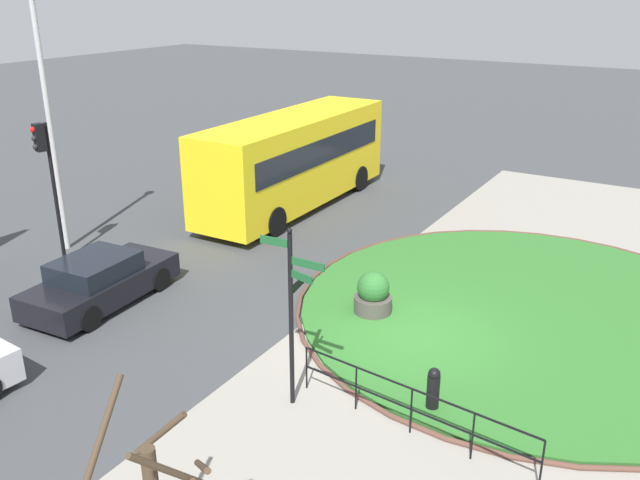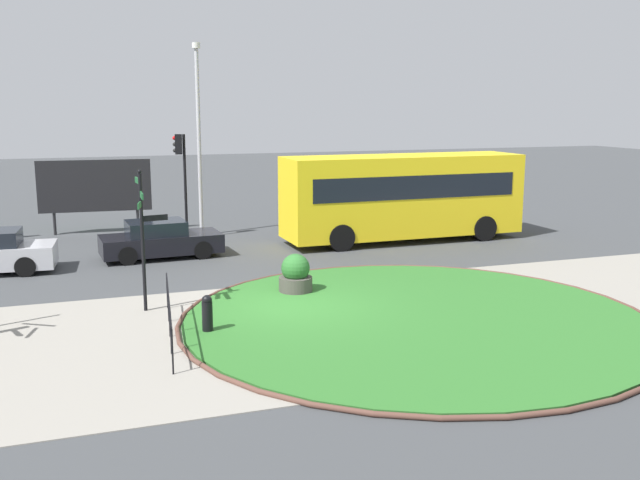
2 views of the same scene
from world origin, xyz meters
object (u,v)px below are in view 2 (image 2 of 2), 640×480
at_px(bus_yellow, 403,195).
at_px(bollard_foreground, 207,314).
at_px(billboard_right, 95,187).
at_px(planter_near_signpost, 296,276).
at_px(lamppost_tall, 199,134).
at_px(signpost_directional, 143,229).
at_px(traffic_light_near, 181,163).
at_px(car_far_lane, 160,240).

bearing_deg(bus_yellow, bollard_foreground, -136.10).
distance_m(billboard_right, planter_near_signpost, 13.22).
relative_size(bollard_foreground, lamppost_tall, 0.12).
bearing_deg(billboard_right, bus_yellow, -22.86).
relative_size(signpost_directional, lamppost_tall, 0.48).
bearing_deg(bollard_foreground, traffic_light_near, 83.77).
distance_m(traffic_light_near, billboard_right, 4.27).
xyz_separation_m(signpost_directional, planter_near_signpost, (4.18, 0.36, -1.66)).
relative_size(signpost_directional, billboard_right, 0.82).
bearing_deg(billboard_right, planter_near_signpost, -64.16).
bearing_deg(lamppost_tall, bollard_foreground, -99.54).
distance_m(signpost_directional, car_far_lane, 7.00).
distance_m(car_far_lane, lamppost_tall, 5.72).
relative_size(bus_yellow, billboard_right, 2.09).
bearing_deg(billboard_right, car_far_lane, -68.05).
xyz_separation_m(signpost_directional, lamppost_tall, (3.35, 10.67, 1.96)).
relative_size(car_far_lane, planter_near_signpost, 3.62).
height_order(car_far_lane, lamppost_tall, lamppost_tall).
xyz_separation_m(bus_yellow, planter_near_signpost, (-6.44, -6.46, -1.27)).
bearing_deg(lamppost_tall, planter_near_signpost, -85.38).
distance_m(signpost_directional, traffic_light_near, 10.29).
bearing_deg(signpost_directional, traffic_light_near, 75.90).
bearing_deg(car_far_lane, billboard_right, 104.55).
height_order(bus_yellow, car_far_lane, bus_yellow).
xyz_separation_m(bollard_foreground, billboard_right, (-1.85, 15.01, 1.46)).
bearing_deg(signpost_directional, planter_near_signpost, 4.89).
height_order(bollard_foreground, car_far_lane, car_far_lane).
distance_m(bollard_foreground, planter_near_signpost, 4.14).
bearing_deg(car_far_lane, lamppost_tall, 57.87).
distance_m(bollard_foreground, lamppost_tall, 13.80).
distance_m(signpost_directional, billboard_right, 12.57).
xyz_separation_m(lamppost_tall, planter_near_signpost, (0.83, -10.31, -3.62)).
bearing_deg(traffic_light_near, signpost_directional, 88.92).
xyz_separation_m(car_far_lane, billboard_right, (-1.89, 5.84, 1.34)).
bearing_deg(bollard_foreground, bus_yellow, 44.36).
relative_size(bollard_foreground, planter_near_signpost, 0.82).
xyz_separation_m(lamppost_tall, billboard_right, (-4.06, 1.88, -2.19)).
height_order(traffic_light_near, planter_near_signpost, traffic_light_near).
xyz_separation_m(bus_yellow, lamppost_tall, (-7.27, 3.85, 2.35)).
relative_size(signpost_directional, bollard_foreground, 3.86).
relative_size(lamppost_tall, billboard_right, 1.70).
bearing_deg(car_far_lane, bollard_foreground, -93.68).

